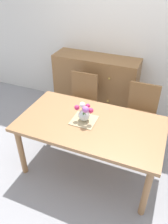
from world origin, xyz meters
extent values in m
plane|color=#939399|center=(0.00, 0.00, 0.00)|extent=(12.00, 12.00, 0.00)
cube|color=silver|center=(0.00, 1.60, 1.40)|extent=(7.00, 0.10, 2.80)
cube|color=#9E7047|center=(0.00, 0.00, 0.72)|extent=(1.66, 0.92, 0.04)
cylinder|color=#9E7047|center=(-0.75, -0.38, 0.35)|extent=(0.07, 0.07, 0.70)
cylinder|color=#9E7047|center=(0.75, -0.38, 0.35)|extent=(0.07, 0.07, 0.70)
cylinder|color=#9E7047|center=(-0.75, 0.38, 0.35)|extent=(0.07, 0.07, 0.70)
cylinder|color=#9E7047|center=(0.75, 0.38, 0.35)|extent=(0.07, 0.07, 0.70)
cube|color=olive|center=(-0.45, 0.72, 0.46)|extent=(0.42, 0.42, 0.04)
cylinder|color=olive|center=(-0.27, 0.54, 0.22)|extent=(0.04, 0.04, 0.44)
cylinder|color=olive|center=(-0.63, 0.54, 0.22)|extent=(0.04, 0.04, 0.44)
cylinder|color=olive|center=(-0.27, 0.90, 0.22)|extent=(0.04, 0.04, 0.44)
cylinder|color=olive|center=(-0.63, 0.90, 0.22)|extent=(0.04, 0.04, 0.44)
cube|color=olive|center=(-0.45, 0.91, 0.69)|extent=(0.42, 0.04, 0.42)
cube|color=olive|center=(0.45, 0.72, 0.46)|extent=(0.42, 0.42, 0.04)
cylinder|color=olive|center=(0.63, 0.54, 0.22)|extent=(0.04, 0.04, 0.44)
cylinder|color=olive|center=(0.27, 0.54, 0.22)|extent=(0.04, 0.04, 0.44)
cylinder|color=olive|center=(0.63, 0.90, 0.22)|extent=(0.04, 0.04, 0.44)
cylinder|color=olive|center=(0.27, 0.90, 0.22)|extent=(0.04, 0.04, 0.44)
cube|color=olive|center=(0.45, 0.91, 0.69)|extent=(0.42, 0.04, 0.42)
cube|color=olive|center=(-0.42, 1.33, 0.50)|extent=(1.40, 0.44, 1.00)
sphere|color=#B7933D|center=(-0.72, 1.10, 0.78)|extent=(0.04, 0.04, 0.04)
sphere|color=#B7933D|center=(-0.12, 1.10, 0.78)|extent=(0.04, 0.04, 0.04)
sphere|color=#B7933D|center=(-0.72, 1.10, 0.38)|extent=(0.04, 0.04, 0.04)
sphere|color=#B7933D|center=(-0.12, 1.10, 0.38)|extent=(0.04, 0.04, 0.04)
cube|color=tan|center=(-0.09, 0.01, 0.75)|extent=(0.28, 0.28, 0.01)
sphere|color=silver|center=(-0.09, 0.01, 0.82)|extent=(0.13, 0.13, 0.13)
sphere|color=#EFD14C|center=(-0.11, 0.02, 0.95)|extent=(0.06, 0.06, 0.06)
cylinder|color=#478438|center=(-0.11, 0.02, 0.91)|extent=(0.01, 0.01, 0.08)
sphere|color=#D12D66|center=(0.00, 0.00, 0.91)|extent=(0.06, 0.06, 0.06)
cylinder|color=#478438|center=(0.00, 0.00, 0.89)|extent=(0.01, 0.01, 0.05)
sphere|color=#D12D66|center=(-0.17, 0.00, 0.91)|extent=(0.06, 0.06, 0.06)
cylinder|color=#478438|center=(-0.17, 0.00, 0.89)|extent=(0.01, 0.01, 0.05)
sphere|color=#B266C6|center=(-0.04, -0.04, 0.94)|extent=(0.08, 0.08, 0.08)
cylinder|color=#478438|center=(-0.04, -0.04, 0.90)|extent=(0.01, 0.01, 0.08)
sphere|color=white|center=(-0.11, 0.01, 0.95)|extent=(0.07, 0.07, 0.07)
cylinder|color=#478438|center=(-0.11, 0.01, 0.91)|extent=(0.01, 0.01, 0.09)
sphere|color=#D12D66|center=(-0.06, 0.06, 0.93)|extent=(0.05, 0.05, 0.05)
cylinder|color=#478438|center=(-0.06, 0.06, 0.90)|extent=(0.01, 0.01, 0.06)
ellipsoid|color=#478438|center=(-0.13, 0.07, 0.90)|extent=(0.06, 0.07, 0.03)
ellipsoid|color=#478438|center=(-0.08, 0.08, 0.89)|extent=(0.03, 0.07, 0.02)
ellipsoid|color=#478438|center=(-0.06, -0.05, 0.89)|extent=(0.05, 0.07, 0.02)
ellipsoid|color=#478438|center=(-0.12, 0.03, 0.91)|extent=(0.07, 0.06, 0.03)
camera|label=1|loc=(0.70, -1.88, 2.28)|focal=35.64mm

